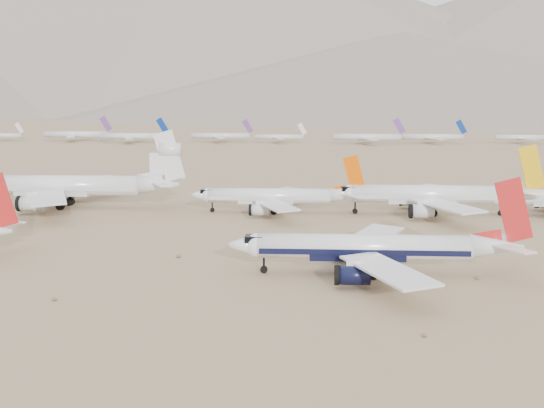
{
  "coord_description": "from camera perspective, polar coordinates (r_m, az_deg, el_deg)",
  "views": [
    {
      "loc": [
        -4.28,
        -114.74,
        31.58
      ],
      "look_at": [
        -13.38,
        38.2,
        7.0
      ],
      "focal_mm": 45.0,
      "sensor_mm": 36.0,
      "label": 1
    }
  ],
  "objects": [
    {
      "name": "row2_orange_tail",
      "position": [
        183.89,
        0.37,
        0.63
      ],
      "size": [
        44.55,
        43.58,
        15.89
      ],
      "color": "white",
      "rests_on": "ground"
    },
    {
      "name": "main_airliner",
      "position": [
        121.79,
        8.71,
        -3.66
      ],
      "size": [
        50.24,
        49.07,
        17.73
      ],
      "color": "white",
      "rests_on": "ground"
    },
    {
      "name": "mountain_range",
      "position": [
        1771.45,
        5.98,
        14.21
      ],
      "size": [
        7354.0,
        3024.0,
        470.0
      ],
      "color": "slate",
      "rests_on": "ground"
    },
    {
      "name": "row2_white_trijet",
      "position": [
        200.2,
        -16.53,
        1.52
      ],
      "size": [
        62.63,
        61.21,
        22.19
      ],
      "color": "white",
      "rests_on": "ground"
    },
    {
      "name": "row2_gold_tail",
      "position": [
        186.05,
        13.44,
        0.74
      ],
      "size": [
        53.18,
        52.01,
        18.93
      ],
      "color": "white",
      "rests_on": "ground"
    },
    {
      "name": "distant_storage_row",
      "position": [
        454.73,
        2.06,
        5.68
      ],
      "size": [
        508.2,
        60.05,
        15.22
      ],
      "color": "silver",
      "rests_on": "ground"
    },
    {
      "name": "ground",
      "position": [
        119.08,
        5.37,
        -6.3
      ],
      "size": [
        7000.0,
        7000.0,
        0.0
      ],
      "primitive_type": "plane",
      "color": "olive",
      "rests_on": "ground"
    },
    {
      "name": "desert_scrub",
      "position": [
        93.89,
        -0.96,
        -10.36
      ],
      "size": [
        247.37,
        121.67,
        0.63
      ],
      "color": "brown",
      "rests_on": "ground"
    }
  ]
}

